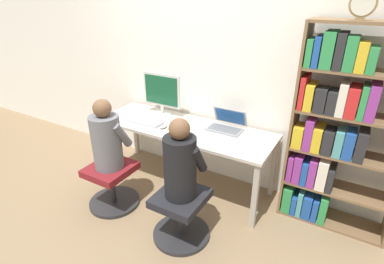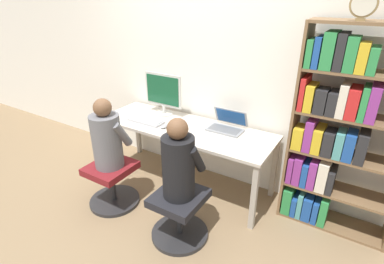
# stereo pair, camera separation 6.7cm
# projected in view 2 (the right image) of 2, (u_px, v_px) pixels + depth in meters

# --- Properties ---
(ground_plane) EXTENTS (14.00, 14.00, 0.00)m
(ground_plane) POSITION_uv_depth(u_px,v_px,m) (168.00, 197.00, 3.25)
(ground_plane) COLOR #846B4C
(wall_back) EXTENTS (10.00, 0.05, 2.60)m
(wall_back) POSITION_uv_depth(u_px,v_px,m) (203.00, 65.00, 3.26)
(wall_back) COLOR white
(wall_back) RESTS_ON ground_plane
(desk) EXTENTS (1.95, 0.67, 0.72)m
(desk) POSITION_uv_depth(u_px,v_px,m) (184.00, 132.00, 3.23)
(desk) COLOR beige
(desk) RESTS_ON ground_plane
(desktop_monitor) EXTENTS (0.49, 0.22, 0.48)m
(desktop_monitor) POSITION_uv_depth(u_px,v_px,m) (163.00, 94.00, 3.43)
(desktop_monitor) COLOR beige
(desktop_monitor) RESTS_ON desk
(laptop) EXTENTS (0.37, 0.29, 0.20)m
(laptop) POSITION_uv_depth(u_px,v_px,m) (227.00, 126.00, 3.12)
(laptop) COLOR gray
(laptop) RESTS_ON desk
(keyboard) EXTENTS (0.41, 0.16, 0.03)m
(keyboard) POSITION_uv_depth(u_px,v_px,m) (146.00, 121.00, 3.31)
(keyboard) COLOR #B2B2B7
(keyboard) RESTS_ON desk
(computer_mouse_by_keyboard) EXTENTS (0.06, 0.11, 0.03)m
(computer_mouse_by_keyboard) POSITION_uv_depth(u_px,v_px,m) (164.00, 126.00, 3.17)
(computer_mouse_by_keyboard) COLOR #99999E
(computer_mouse_by_keyboard) RESTS_ON desk
(office_chair_left) EXTENTS (0.52, 0.52, 0.45)m
(office_chair_left) POSITION_uv_depth(u_px,v_px,m) (113.00, 183.00, 3.08)
(office_chair_left) COLOR #262628
(office_chair_left) RESTS_ON ground_plane
(office_chair_right) EXTENTS (0.52, 0.52, 0.45)m
(office_chair_right) POSITION_uv_depth(u_px,v_px,m) (179.00, 214.00, 2.65)
(office_chair_right) COLOR #262628
(office_chair_right) RESTS_ON ground_plane
(person_at_monitor) EXTENTS (0.35, 0.33, 0.70)m
(person_at_monitor) POSITION_uv_depth(u_px,v_px,m) (107.00, 137.00, 2.87)
(person_at_monitor) COLOR slate
(person_at_monitor) RESTS_ON office_chair_left
(person_at_laptop) EXTENTS (0.33, 0.32, 0.71)m
(person_at_laptop) POSITION_uv_depth(u_px,v_px,m) (179.00, 163.00, 2.43)
(person_at_laptop) COLOR black
(person_at_laptop) RESTS_ON office_chair_right
(bookshelf) EXTENTS (0.94, 0.32, 1.84)m
(bookshelf) POSITION_uv_depth(u_px,v_px,m) (334.00, 135.00, 2.55)
(bookshelf) COLOR brown
(bookshelf) RESTS_ON ground_plane
(desk_clock) EXTENTS (0.18, 0.03, 0.20)m
(desk_clock) POSITION_uv_depth(u_px,v_px,m) (364.00, 5.00, 2.05)
(desk_clock) COLOR olive
(desk_clock) RESTS_ON bookshelf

